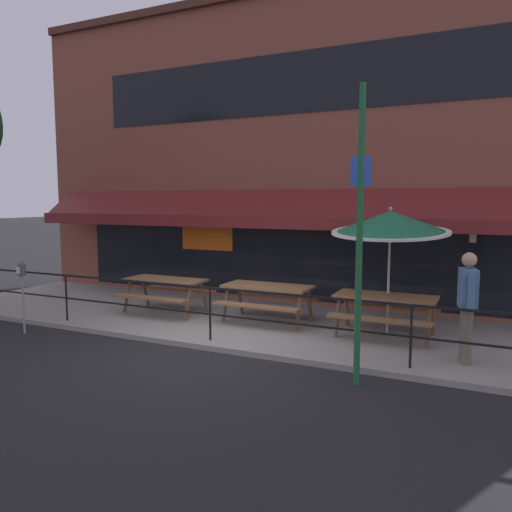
# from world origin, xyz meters

# --- Properties ---
(ground_plane) EXTENTS (120.00, 120.00, 0.00)m
(ground_plane) POSITION_xyz_m (0.00, 0.00, 0.00)
(ground_plane) COLOR black
(patio_deck) EXTENTS (15.00, 4.00, 0.10)m
(patio_deck) POSITION_xyz_m (0.00, 2.00, 0.05)
(patio_deck) COLOR gray
(patio_deck) RESTS_ON ground
(restaurant_building) EXTENTS (15.00, 1.60, 7.58)m
(restaurant_building) POSITION_xyz_m (0.00, 4.22, 3.76)
(restaurant_building) COLOR brown
(restaurant_building) RESTS_ON ground
(patio_railing) EXTENTS (13.84, 0.04, 0.97)m
(patio_railing) POSITION_xyz_m (0.00, 0.30, 0.80)
(patio_railing) COLOR black
(patio_railing) RESTS_ON patio_deck
(picnic_table_left) EXTENTS (1.80, 1.42, 0.76)m
(picnic_table_left) POSITION_xyz_m (-2.02, 1.77, 0.71)
(picnic_table_left) COLOR brown
(picnic_table_left) RESTS_ON patio_deck
(picnic_table_centre) EXTENTS (1.80, 1.42, 0.76)m
(picnic_table_centre) POSITION_xyz_m (0.37, 1.98, 0.71)
(picnic_table_centre) COLOR brown
(picnic_table_centre) RESTS_ON patio_deck
(picnic_table_right) EXTENTS (1.80, 1.42, 0.76)m
(picnic_table_right) POSITION_xyz_m (2.76, 1.90, 0.71)
(picnic_table_right) COLOR brown
(picnic_table_right) RESTS_ON patio_deck
(patio_umbrella_right) EXTENTS (2.14, 2.14, 2.38)m
(patio_umbrella_right) POSITION_xyz_m (2.76, 2.15, 2.18)
(patio_umbrella_right) COLOR #B7B2A8
(patio_umbrella_right) RESTS_ON patio_deck
(pedestrian_walking) EXTENTS (0.32, 0.61, 1.71)m
(pedestrian_walking) POSITION_xyz_m (4.17, 0.92, 1.06)
(pedestrian_walking) COLOR #665B4C
(pedestrian_walking) RESTS_ON patio_deck
(parking_meter_near) EXTENTS (0.15, 0.16, 1.42)m
(parking_meter_near) POSITION_xyz_m (-3.69, -0.55, 1.15)
(parking_meter_near) COLOR gray
(parking_meter_near) RESTS_ON ground
(street_sign_pole) EXTENTS (0.28, 0.09, 4.14)m
(street_sign_pole) POSITION_xyz_m (2.83, -0.45, 2.13)
(street_sign_pole) COLOR #1E6033
(street_sign_pole) RESTS_ON ground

